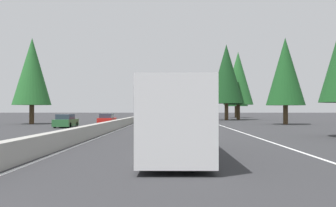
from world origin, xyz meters
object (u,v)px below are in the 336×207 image
object	(u,v)px
oncoming_far	(107,120)
conifer_left_near	(32,71)
bus_mid_center	(175,116)
conifer_right_distant	(236,86)
box_truck_far_right	(171,111)
sedan_near_right	(172,119)
oncoming_near	(66,121)
conifer_right_near	(285,72)
sign_gantry_overhead	(176,91)
minivan_distant_a	(186,114)
conifer_right_mid	(238,78)
sedan_mid_right	(171,127)
conifer_right_far	(226,74)

from	to	relation	value
oncoming_far	conifer_left_near	world-z (taller)	conifer_left_near
bus_mid_center	conifer_right_distant	distance (m)	76.00
bus_mid_center	oncoming_far	xyz separation A→B (m)	(31.94, 8.52, -1.03)
box_truck_far_right	sedan_near_right	bearing A→B (deg)	-179.09
oncoming_near	sedan_near_right	bearing A→B (deg)	130.94
bus_mid_center	conifer_left_near	bearing A→B (deg)	29.00
conifer_right_near	conifer_left_near	distance (m)	34.46
sign_gantry_overhead	conifer_right_near	xyz separation A→B (m)	(-7.90, -14.58, 2.15)
minivan_distant_a	conifer_right_mid	bearing A→B (deg)	-151.98
oncoming_near	conifer_left_near	bearing A→B (deg)	-142.90
sedan_near_right	minivan_distant_a	bearing A→B (deg)	-4.77
sedan_mid_right	conifer_left_near	size ratio (longest dim) A/B	0.37
oncoming_far	conifer_right_near	size ratio (longest dim) A/B	0.38
box_truck_far_right	conifer_right_far	world-z (taller)	conifer_right_far
sign_gantry_overhead	oncoming_near	distance (m)	21.11
bus_mid_center	oncoming_far	world-z (taller)	bus_mid_center
oncoming_near	conifer_left_near	world-z (taller)	conifer_left_near
minivan_distant_a	conifer_right_near	world-z (taller)	conifer_right_near
bus_mid_center	conifer_left_near	xyz separation A→B (m)	(35.06, 19.43, 5.50)
box_truck_far_right	conifer_right_far	bearing A→B (deg)	-101.98
sedan_mid_right	conifer_right_near	distance (m)	27.52
conifer_right_far	conifer_left_near	world-z (taller)	conifer_right_far
sedan_near_right	sedan_mid_right	bearing A→B (deg)	179.80
conifer_right_mid	conifer_left_near	world-z (taller)	conifer_right_mid
minivan_distant_a	sedan_near_right	size ratio (longest dim) A/B	1.14
minivan_distant_a	conifer_right_distant	bearing A→B (deg)	-95.60
conifer_right_mid	conifer_right_distant	distance (m)	16.99
conifer_right_near	conifer_right_mid	xyz separation A→B (m)	(23.57, 2.20, 1.02)
sign_gantry_overhead	conifer_left_near	distance (m)	21.08
sedan_near_right	conifer_left_near	size ratio (longest dim) A/B	0.37
conifer_right_mid	bus_mid_center	bearing A→B (deg)	167.42
bus_mid_center	sedan_mid_right	size ratio (longest dim) A/B	2.61
conifer_left_near	box_truck_far_right	bearing A→B (deg)	-42.11
conifer_right_near	conifer_right_distant	distance (m)	40.39
conifer_right_near	conifer_right_far	world-z (taller)	conifer_right_far
minivan_distant_a	conifer_left_near	distance (m)	46.69
sedan_near_right	conifer_left_near	distance (m)	20.42
conifer_right_mid	conifer_right_far	bearing A→B (deg)	141.62
sedan_near_right	conifer_right_near	world-z (taller)	conifer_right_near
oncoming_near	conifer_right_distant	distance (m)	56.51
sign_gantry_overhead	minivan_distant_a	distance (m)	34.00
sign_gantry_overhead	minivan_distant_a	world-z (taller)	sign_gantry_overhead
conifer_right_near	conifer_left_near	world-z (taller)	conifer_left_near
conifer_right_distant	box_truck_far_right	bearing A→B (deg)	139.22
minivan_distant_a	oncoming_far	size ratio (longest dim) A/B	1.14
sedan_mid_right	conifer_right_far	world-z (taller)	conifer_right_far
sign_gantry_overhead	box_truck_far_right	distance (m)	14.74
oncoming_near	oncoming_far	xyz separation A→B (m)	(6.77, -3.43, 0.00)
sedan_mid_right	conifer_right_distant	bearing A→B (deg)	-13.85
sedan_near_right	oncoming_near	size ratio (longest dim) A/B	1.00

